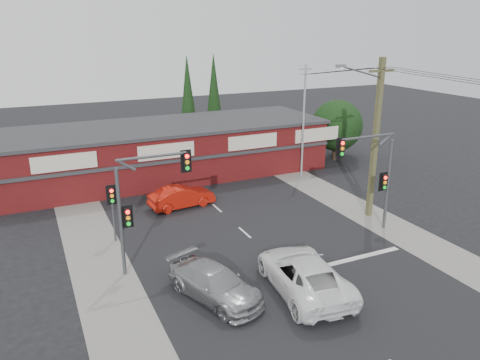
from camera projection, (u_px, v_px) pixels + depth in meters
name	position (u px, v px, depth m)	size (l,w,h in m)	color
ground	(277.00, 261.00, 24.47)	(120.00, 120.00, 0.00)	black
road_strip	(237.00, 226.00, 28.78)	(14.00, 70.00, 0.01)	black
verge_left	(95.00, 253.00, 25.37)	(3.00, 70.00, 0.02)	gray
verge_right	(349.00, 205.00, 32.18)	(3.00, 70.00, 0.02)	gray
stop_line	(349.00, 260.00, 24.58)	(6.50, 0.35, 0.01)	silver
white_suv	(304.00, 274.00, 21.51)	(2.86, 6.20, 1.72)	white
silver_suv	(215.00, 284.00, 20.92)	(2.07, 5.10, 1.48)	#929597
red_sedan	(182.00, 197.00, 31.62)	(1.55, 4.45, 1.47)	#B3170B
lane_dashes	(281.00, 265.00, 24.06)	(0.12, 36.65, 0.01)	silver
shop_building	(165.00, 150.00, 38.04)	(27.30, 8.40, 4.22)	#450D0F
tree_cluster	(335.00, 128.00, 42.76)	(5.90, 5.10, 5.50)	#2D2116
conifer_near	(188.00, 95.00, 44.84)	(1.80, 1.80, 9.25)	#2D2116
conifer_far	(214.00, 90.00, 47.97)	(1.80, 1.80, 9.25)	#2D2116
traffic_mast_left	(141.00, 197.00, 22.40)	(3.77, 0.27, 5.97)	#47494C
traffic_mast_right	(374.00, 168.00, 26.86)	(3.96, 0.27, 5.97)	#47494C
pedestal_signal	(112.00, 202.00, 26.01)	(0.55, 0.27, 3.38)	#47494C
utility_pole	(374.00, 134.00, 28.71)	(4.38, 0.59, 10.00)	brown
steel_pole	(304.00, 119.00, 36.95)	(1.20, 0.16, 9.00)	gray
power_lines	(457.00, 83.00, 22.92)	(2.01, 29.00, 1.22)	black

